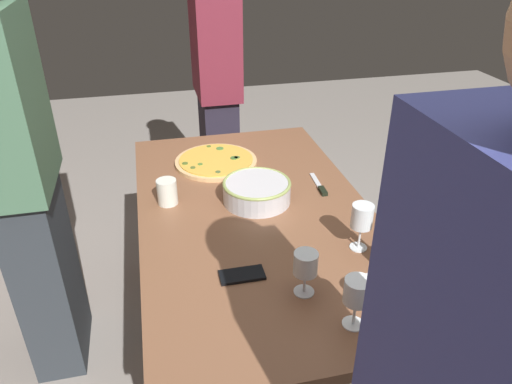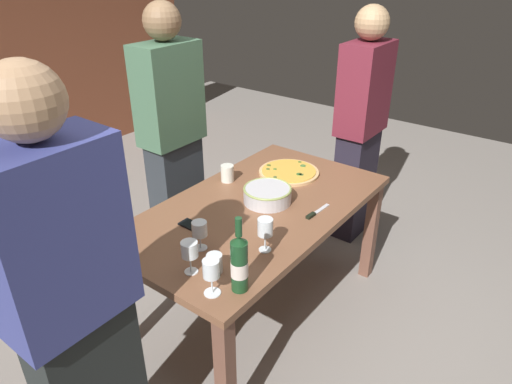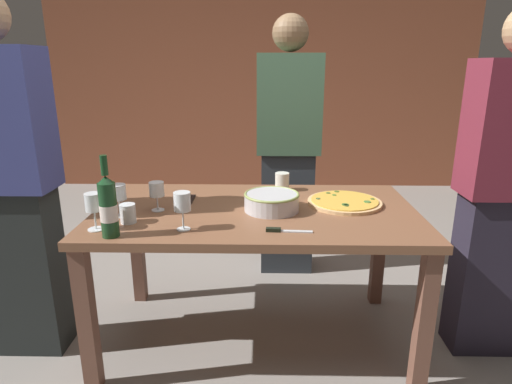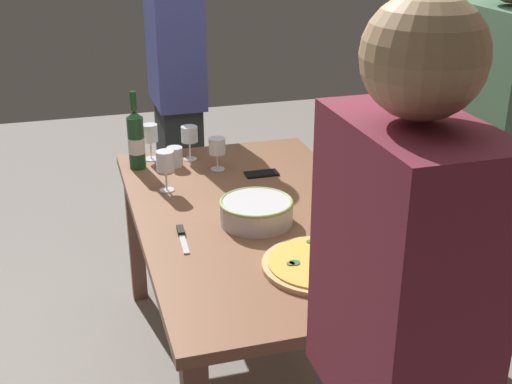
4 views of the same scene
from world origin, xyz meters
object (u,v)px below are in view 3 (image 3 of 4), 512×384
Objects in this scene: wine_bottle at (108,206)px; pizza_knife at (283,230)px; dining_table at (256,226)px; cell_phone at (187,199)px; wine_glass_by_bottle at (157,191)px; pizza at (344,202)px; wine_glass_far_right at (93,204)px; serving_bowl at (272,201)px; person_host at (504,189)px; cup_amber at (128,213)px; cup_ceramic at (282,182)px; person_guest_right at (288,148)px; wine_glass_near_pizza at (182,203)px; wine_glass_far_left at (118,193)px; person_guest_left at (9,183)px.

wine_bottle reaches higher than pizza_knife.
dining_table is 0.41m from cell_phone.
wine_glass_by_bottle is at bearing -175.81° from dining_table.
wine_glass_far_right is at bearing -161.66° from pizza.
serving_bowl is 1.12m from person_host.
wine_glass_far_right is 0.83m from pizza_knife.
serving_bowl is 0.48m from cell_phone.
cup_amber is (-1.04, -0.29, 0.03)m from pizza.
wine_bottle is at bearing -109.42° from wine_glass_by_bottle.
cup_ceramic reaches higher than dining_table.
person_guest_right is (-0.26, 0.78, 0.14)m from pizza.
wine_bottle is 1.83m from person_host.
wine_bottle is 2.42× the size of cell_phone.
wine_glass_by_bottle is at bearing -124.26° from cell_phone.
wine_glass_near_pizza reaches higher than wine_glass_far_left.
person_guest_left is at bearing 3.14° from person_host.
person_host reaches higher than pizza_knife.
cup_amber is at bearing -164.08° from serving_bowl.
person_host is at bearing -0.25° from wine_glass_by_bottle.
pizza is at bearing 49.36° from pizza_knife.
wine_glass_near_pizza is 1.17× the size of wine_glass_by_bottle.
cell_phone is (-0.06, 0.42, -0.12)m from wine_glass_near_pizza.
wine_glass_near_pizza is (-0.31, -0.29, 0.22)m from dining_table.
cell_phone is 0.86m from person_guest_left.
person_guest_right is (0.08, 1.17, 0.14)m from pizza_knife.
wine_glass_far_left is at bearing -149.98° from cup_ceramic.
wine_glass_far_left is at bearing 73.52° from wine_glass_far_right.
dining_table is 9.59× the size of wine_glass_far_right.
wine_glass_far_left is 0.40m from cell_phone.
person_guest_right reaches higher than cup_ceramic.
dining_table is at bearing -19.35° from cell_phone.
pizza is 1.22m from wine_glass_far_right.
cell_phone is 0.08× the size of person_guest_right.
pizza is 1.39× the size of serving_bowl.
cup_ceramic is at bearing 53.62° from wine_glass_near_pizza.
cup_amber is 0.90m from cup_ceramic.
pizza_knife is at bearing -130.64° from pizza.
dining_table is at bearing 11.17° from wine_glass_far_left.
serving_bowl is 1.35× the size of pizza_knife.
wine_glass_by_bottle is 1.01× the size of cell_phone.
cup_amber is (0.02, 0.16, -0.09)m from wine_bottle.
person_host is (0.74, -0.13, 0.11)m from pizza.
wine_glass_near_pizza is at bearing -145.49° from serving_bowl.
cup_amber is 1.78m from person_host.
person_guest_right is (-0.99, 0.90, 0.02)m from person_host.
cell_phone is 0.94m from person_guest_right.
person_guest_left reaches higher than wine_glass_far_right.
cup_ceramic is 0.72× the size of cell_phone.
wine_glass_far_left is (-0.04, 0.24, -0.02)m from wine_bottle.
wine_glass_far_left is at bearing -136.25° from cell_phone.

